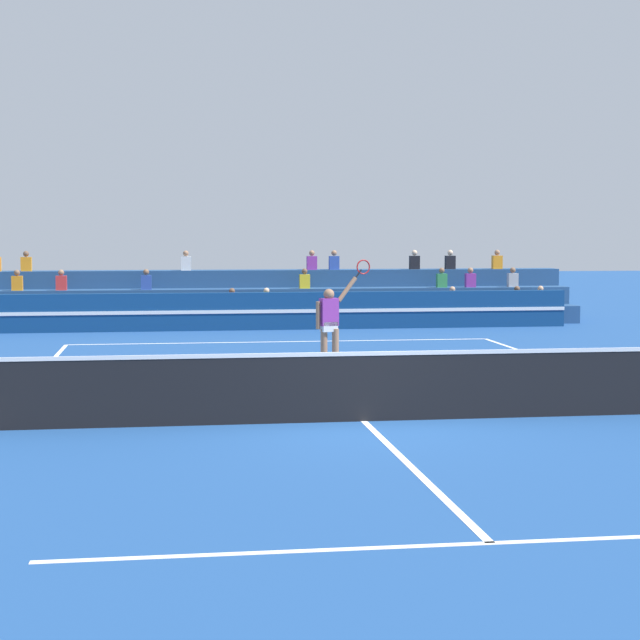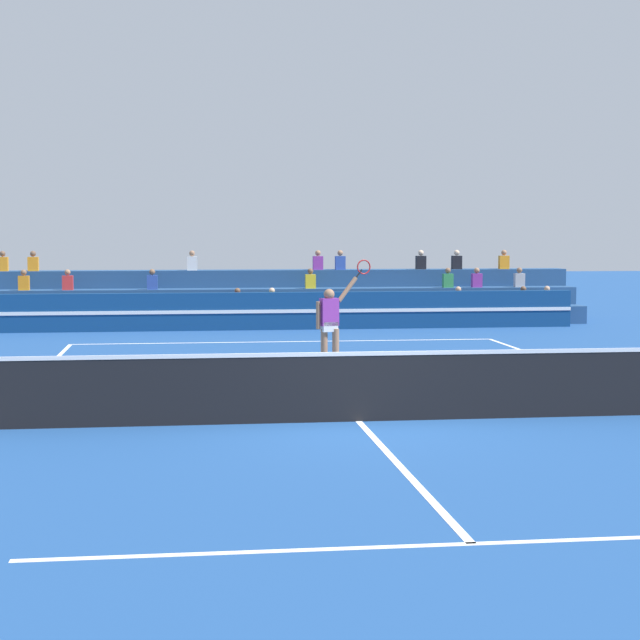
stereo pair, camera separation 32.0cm
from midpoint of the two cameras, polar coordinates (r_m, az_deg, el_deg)
The scene contains 7 objects.
ground_plane at distance 16.23m, azimuth 1.79°, elevation -5.42°, with size 120.00×120.00×0.00m, color navy.
court_lines at distance 16.23m, azimuth 1.79°, elevation -5.41°, with size 11.10×23.90×0.01m.
tennis_net at distance 16.15m, azimuth 1.79°, elevation -3.52°, with size 12.00×0.10×1.10m.
sponsor_banner_wall at distance 31.35m, azimuth -3.03°, elevation 0.48°, with size 18.00×0.26×1.10m.
bleacher_stand at distance 33.87m, azimuth -3.39°, elevation 0.96°, with size 19.76×2.85×2.28m.
tennis_player at distance 21.71m, azimuth 0.13°, elevation -0.24°, with size 1.23×0.43×2.36m.
tennis_ball at distance 22.67m, azimuth 9.38°, elevation -2.51°, with size 0.07×0.07×0.07m, color #C6DB33.
Camera 1 is at (-2.90, -15.72, 2.85)m, focal length 60.00 mm.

